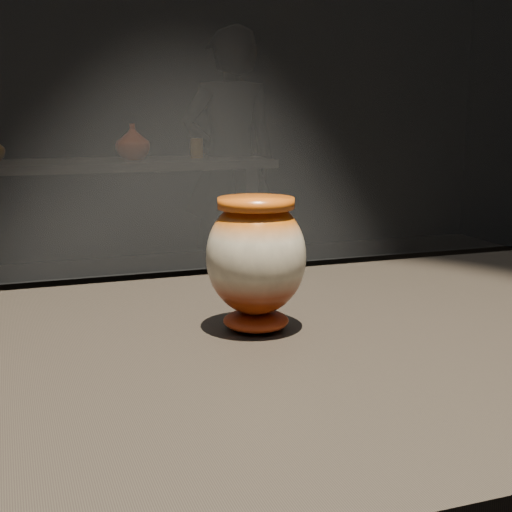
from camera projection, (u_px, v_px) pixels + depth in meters
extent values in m
cube|color=black|center=(20.00, 54.00, 5.33)|extent=(8.00, 3.20, 0.04)
cube|color=black|center=(188.00, 373.00, 0.87)|extent=(2.00, 0.80, 0.05)
ellipsoid|color=maroon|center=(256.00, 320.00, 0.96)|extent=(0.12, 0.12, 0.02)
ellipsoid|color=beige|center=(256.00, 257.00, 0.94)|extent=(0.18, 0.18, 0.16)
cylinder|color=#CB5F13|center=(256.00, 203.00, 0.93)|extent=(0.13, 0.13, 0.01)
cube|color=black|center=(102.00, 165.00, 4.19)|extent=(2.00, 0.60, 0.05)
cube|color=black|center=(239.00, 232.00, 4.56)|extent=(0.08, 0.50, 0.85)
imported|color=maroon|center=(133.00, 142.00, 4.20)|extent=(0.24, 0.24, 0.21)
cylinder|color=brown|center=(197.00, 148.00, 4.39)|extent=(0.08, 0.08, 0.12)
imported|color=black|center=(230.00, 163.00, 4.59)|extent=(0.65, 0.45, 1.71)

